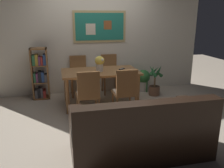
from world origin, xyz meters
The scene contains 13 objects.
ground_plane centered at (0.00, 0.00, 0.00)m, with size 12.00×12.00×0.00m, color tan.
wall_back_with_painting centered at (0.00, 1.45, 1.31)m, with size 5.20×0.14×2.60m.
dining_table centered at (-0.07, 0.47, 0.63)m, with size 1.55×0.88×0.72m.
dining_chair_far_right centered at (0.30, 1.26, 0.54)m, with size 0.40×0.41×0.91m.
dining_chair_far_left centered at (-0.45, 1.24, 0.54)m, with size 0.40×0.41×0.91m.
dining_chair_near_right centered at (0.24, -0.29, 0.54)m, with size 0.40×0.41×0.91m.
dining_chair_near_left centered at (-0.42, -0.27, 0.54)m, with size 0.40×0.41×0.91m.
leather_couch centered at (0.10, -1.51, 0.31)m, with size 1.80×0.84×0.84m.
bookshelf centered at (-1.30, 1.15, 0.55)m, with size 0.36×0.28×1.14m.
potted_ivy centered at (1.13, 1.15, 0.30)m, with size 0.33×0.33×0.53m.
potted_palm centered at (1.27, 0.77, 0.28)m, with size 0.35×0.35×0.74m.
flower_vase centered at (-0.09, 0.43, 0.90)m, with size 0.19×0.19×0.31m.
tv_remote centered at (0.39, 0.49, 0.73)m, with size 0.15×0.14×0.02m.
Camera 1 is at (-0.89, -4.12, 1.78)m, focal length 37.69 mm.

